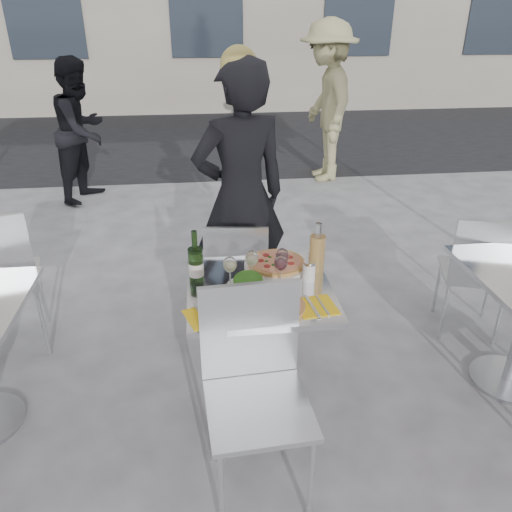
{
  "coord_description": "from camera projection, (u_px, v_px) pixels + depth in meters",
  "views": [
    {
      "loc": [
        -0.26,
        -2.14,
        2.01
      ],
      "look_at": [
        0.0,
        0.15,
        0.85
      ],
      "focal_mm": 35.0,
      "sensor_mm": 36.0,
      "label": 1
    }
  ],
  "objects": [
    {
      "name": "side_chair_rfar",
      "position": [
        478.0,
        267.0,
        3.17
      ],
      "size": [
        0.5,
        0.51,
        0.88
      ],
      "rotation": [
        0.0,
        0.0,
        2.83
      ],
      "color": "silver",
      "rests_on": "ground"
    },
    {
      "name": "main_table",
      "position": [
        259.0,
        322.0,
        2.59
      ],
      "size": [
        0.72,
        0.72,
        0.75
      ],
      "color": "#B7BABF",
      "rests_on": "ground"
    },
    {
      "name": "chair_near",
      "position": [
        254.0,
        376.0,
        2.16
      ],
      "size": [
        0.47,
        0.48,
        0.97
      ],
      "rotation": [
        0.0,
        0.0,
        0.07
      ],
      "color": "silver",
      "rests_on": "ground"
    },
    {
      "name": "pizza_far",
      "position": [
        276.0,
        263.0,
        2.69
      ],
      "size": [
        0.35,
        0.35,
        0.03
      ],
      "color": "white",
      "rests_on": "main_table"
    },
    {
      "name": "chair_far",
      "position": [
        237.0,
        271.0,
        3.16
      ],
      "size": [
        0.43,
        0.44,
        0.85
      ],
      "rotation": [
        0.0,
        0.0,
        3.03
      ],
      "color": "silver",
      "rests_on": "ground"
    },
    {
      "name": "wine_bottle",
      "position": [
        196.0,
        265.0,
        2.47
      ],
      "size": [
        0.07,
        0.07,
        0.29
      ],
      "color": "#284B1C",
      "rests_on": "main_table"
    },
    {
      "name": "pedestrian_b",
      "position": [
        326.0,
        103.0,
        6.09
      ],
      "size": [
        0.72,
        1.24,
        1.9
      ],
      "primitive_type": "imported",
      "rotation": [
        0.0,
        0.0,
        4.7
      ],
      "color": "tan",
      "rests_on": "ground"
    },
    {
      "name": "sugar_shaker",
      "position": [
        309.0,
        271.0,
        2.54
      ],
      "size": [
        0.06,
        0.06,
        0.11
      ],
      "color": "white",
      "rests_on": "main_table"
    },
    {
      "name": "pedestrian_a",
      "position": [
        82.0,
        131.0,
        5.5
      ],
      "size": [
        0.82,
        0.92,
        1.55
      ],
      "primitive_type": "imported",
      "rotation": [
        0.0,
        0.0,
        1.2
      ],
      "color": "black",
      "rests_on": "ground"
    },
    {
      "name": "pizza_near",
      "position": [
        274.0,
        306.0,
        2.32
      ],
      "size": [
        0.3,
        0.3,
        0.02
      ],
      "color": "tan",
      "rests_on": "main_table"
    },
    {
      "name": "salad_plate",
      "position": [
        248.0,
        282.0,
        2.47
      ],
      "size": [
        0.22,
        0.22,
        0.09
      ],
      "color": "white",
      "rests_on": "main_table"
    },
    {
      "name": "carafe",
      "position": [
        317.0,
        254.0,
        2.56
      ],
      "size": [
        0.08,
        0.08,
        0.29
      ],
      "color": "#E6B962",
      "rests_on": "main_table"
    },
    {
      "name": "ground",
      "position": [
        259.0,
        401.0,
        2.83
      ],
      "size": [
        80.0,
        80.0,
        0.0
      ],
      "primitive_type": "plane",
      "color": "#5E5F61"
    },
    {
      "name": "wineglass_white_b",
      "position": [
        252.0,
        259.0,
        2.53
      ],
      "size": [
        0.07,
        0.07,
        0.16
      ],
      "color": "white",
      "rests_on": "main_table"
    },
    {
      "name": "wineglass_white_a",
      "position": [
        230.0,
        265.0,
        2.47
      ],
      "size": [
        0.07,
        0.07,
        0.16
      ],
      "color": "white",
      "rests_on": "main_table"
    },
    {
      "name": "wineglass_red_b",
      "position": [
        282.0,
        257.0,
        2.55
      ],
      "size": [
        0.07,
        0.07,
        0.16
      ],
      "color": "white",
      "rests_on": "main_table"
    },
    {
      "name": "woman_diner",
      "position": [
        241.0,
        198.0,
        3.28
      ],
      "size": [
        0.73,
        0.58,
        1.76
      ],
      "primitive_type": "imported",
      "rotation": [
        0.0,
        0.0,
        3.41
      ],
      "color": "black",
      "rests_on": "ground"
    },
    {
      "name": "napkin_left",
      "position": [
        206.0,
        315.0,
        2.26
      ],
      "size": [
        0.23,
        0.23,
        0.01
      ],
      "rotation": [
        0.0,
        0.0,
        0.35
      ],
      "color": "yellow",
      "rests_on": "main_table"
    },
    {
      "name": "napkin_right",
      "position": [
        316.0,
        306.0,
        2.33
      ],
      "size": [
        0.2,
        0.2,
        0.01
      ],
      "rotation": [
        0.0,
        0.0,
        0.12
      ],
      "color": "yellow",
      "rests_on": "main_table"
    },
    {
      "name": "street_asphalt",
      "position": [
        214.0,
        136.0,
        8.6
      ],
      "size": [
        24.0,
        5.0,
        0.0
      ],
      "primitive_type": "cube",
      "color": "black",
      "rests_on": "ground"
    },
    {
      "name": "wineglass_red_a",
      "position": [
        281.0,
        264.0,
        2.49
      ],
      "size": [
        0.07,
        0.07,
        0.16
      ],
      "color": "white",
      "rests_on": "main_table"
    }
  ]
}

